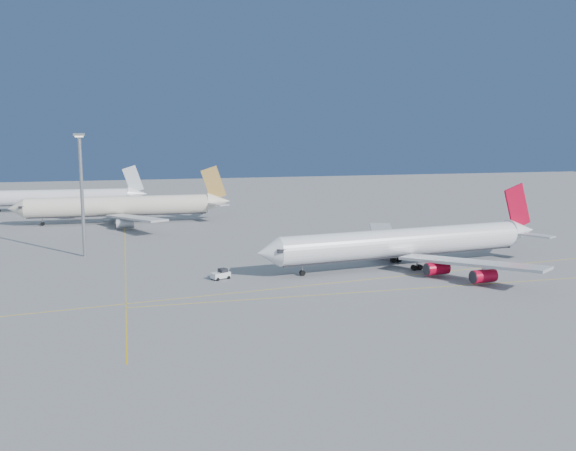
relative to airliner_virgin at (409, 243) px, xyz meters
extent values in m
plane|color=slate|center=(-18.00, -4.17, -5.01)|extent=(500.00, 500.00, 0.00)
cube|color=gold|center=(-13.00, -18.17, -5.00)|extent=(90.00, 0.18, 0.02)
cube|color=gold|center=(-18.00, -10.17, -5.00)|extent=(118.86, 16.88, 0.02)
cube|color=gold|center=(-58.00, 25.83, -5.00)|extent=(0.18, 140.00, 0.02)
cylinder|color=white|center=(-1.46, -0.20, 0.17)|extent=(56.02, 13.26, 5.77)
cone|color=white|center=(-31.25, -4.26, 0.17)|extent=(5.22, 6.33, 5.77)
cone|color=white|center=(29.62, 4.04, 0.76)|extent=(7.65, 6.38, 5.49)
cube|color=black|center=(-29.37, -4.01, 0.76)|extent=(2.32, 5.65, 0.70)
cube|color=#B7B7BC|center=(5.73, -15.54, -1.42)|extent=(20.31, 26.85, 0.55)
cube|color=#B7B7BC|center=(1.36, 16.51, -1.42)|extent=(13.90, 29.03, 0.55)
cube|color=#B10724|center=(28.14, 3.84, 6.34)|extent=(7.65, 1.48, 10.53)
cylinder|color=gray|center=(-24.11, -3.29, -3.32)|extent=(0.24, 0.24, 2.29)
cylinder|color=black|center=(-24.11, -3.29, -4.46)|extent=(1.18, 0.84, 1.10)
cylinder|color=gray|center=(0.08, -4.11, -3.32)|extent=(0.32, 0.32, 2.29)
cylinder|color=black|center=(0.08, -4.11, -4.46)|extent=(1.21, 1.04, 1.10)
cylinder|color=gray|center=(-1.02, 3.98, -3.32)|extent=(0.32, 0.32, 2.29)
cylinder|color=black|center=(-1.02, 3.98, -4.46)|extent=(1.21, 1.04, 1.10)
cylinder|color=#B10724|center=(1.04, -10.93, -3.29)|extent=(5.07, 3.11, 2.49)
cylinder|color=#B10724|center=(6.40, -18.94, -3.29)|extent=(5.07, 3.11, 2.49)
cylinder|color=#B10724|center=(-1.93, 10.81, -3.29)|extent=(5.07, 3.11, 2.49)
cylinder|color=#B10724|center=(1.09, 19.96, -3.29)|extent=(5.07, 3.11, 2.49)
cylinder|color=beige|center=(-59.62, 78.17, 0.33)|extent=(54.03, 6.98, 5.91)
cone|color=beige|center=(-88.85, 78.75, 0.33)|extent=(4.78, 6.00, 5.91)
cone|color=beige|center=(-29.03, 77.56, 0.95)|extent=(7.37, 5.76, 5.62)
cube|color=black|center=(-86.88, 78.71, 0.95)|extent=(1.77, 5.65, 0.73)
cube|color=#B7B7BC|center=(-54.93, 61.79, -1.30)|extent=(17.05, 28.59, 0.57)
cube|color=#B7B7BC|center=(-54.29, 94.36, -1.30)|extent=(18.00, 28.27, 0.57)
cube|color=#B28942|center=(-30.59, 77.60, 6.73)|extent=(7.98, 0.63, 10.97)
cylinder|color=gray|center=(-81.72, 78.61, -3.25)|extent=(0.25, 0.25, 2.39)
cylinder|color=black|center=(-81.72, 78.61, -4.44)|extent=(1.15, 0.75, 1.14)
cylinder|color=gray|center=(-58.66, 73.95, -3.25)|extent=(0.33, 0.33, 2.39)
cylinder|color=black|center=(-58.66, 73.95, -4.44)|extent=(1.16, 0.96, 1.14)
cylinder|color=gray|center=(-58.49, 82.35, -3.25)|extent=(0.33, 0.33, 2.39)
cylinder|color=black|center=(-58.49, 82.35, -4.44)|extent=(1.16, 0.96, 1.14)
cylinder|color=#B7B7BC|center=(-57.85, 64.75, -3.24)|extent=(5.03, 2.69, 2.59)
cylinder|color=#B7B7BC|center=(-57.31, 91.52, -3.24)|extent=(5.03, 2.69, 2.59)
cylinder|color=white|center=(-80.39, 113.69, -0.15)|extent=(47.88, 7.71, 5.34)
cone|color=white|center=(-53.25, 112.34, 0.42)|extent=(6.92, 5.40, 5.07)
cube|color=#B7B7BC|center=(-76.75, 99.02, -1.62)|extent=(14.63, 25.60, 0.52)
cube|color=#B7B7BC|center=(-75.31, 127.93, -1.62)|extent=(16.72, 24.92, 0.52)
cube|color=silver|center=(-54.68, 112.41, 5.72)|extent=(7.35, 0.79, 10.09)
cylinder|color=gray|center=(-79.63, 109.84, -3.39)|extent=(0.31, 0.31, 2.19)
cylinder|color=black|center=(-79.63, 109.84, -4.49)|extent=(1.09, 0.91, 1.05)
cylinder|color=gray|center=(-79.25, 117.45, -3.39)|extent=(0.31, 0.31, 2.19)
cylinder|color=black|center=(-79.25, 117.45, -4.49)|extent=(1.09, 0.91, 1.05)
cylinder|color=#B7B7BC|center=(-79.30, 101.72, -3.40)|extent=(4.69, 2.61, 2.38)
cylinder|color=#B7B7BC|center=(-78.12, 125.49, -3.40)|extent=(4.69, 2.61, 2.38)
cube|color=white|center=(-40.17, -2.14, -4.21)|extent=(4.00, 3.14, 1.07)
cube|color=black|center=(-39.69, -1.91, -3.40)|extent=(1.94, 1.98, 0.80)
cylinder|color=black|center=(-40.91, -3.52, -4.70)|extent=(0.70, 0.55, 0.63)
cylinder|color=black|center=(-41.71, -1.82, -4.70)|extent=(0.70, 0.55, 0.63)
cylinder|color=black|center=(-38.64, -2.45, -4.70)|extent=(0.70, 0.55, 0.63)
cylinder|color=black|center=(-39.44, -0.76, -4.70)|extent=(0.70, 0.55, 0.63)
cylinder|color=gray|center=(-66.88, 27.54, 8.60)|extent=(0.76, 0.76, 27.22)
cube|color=gray|center=(-66.88, 27.54, 22.43)|extent=(2.40, 2.40, 0.54)
cube|color=white|center=(-66.88, 27.54, 21.99)|extent=(1.74, 1.74, 0.27)
camera|label=1|loc=(-57.29, -122.35, 23.95)|focal=40.00mm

